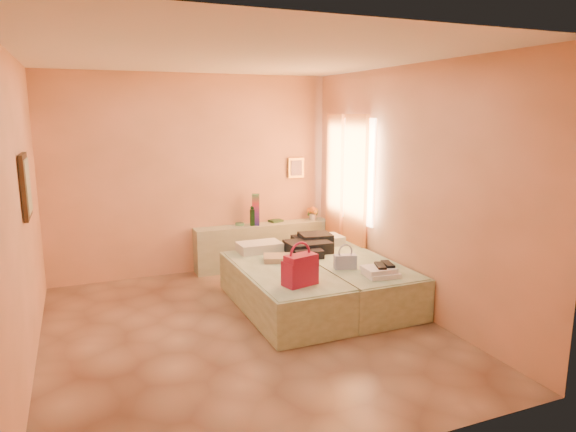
# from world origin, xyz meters

# --- Properties ---
(ground) EXTENTS (4.50, 4.50, 0.00)m
(ground) POSITION_xyz_m (0.00, 0.00, 0.00)
(ground) COLOR #A38162
(ground) RESTS_ON ground
(room_walls) EXTENTS (4.02, 4.51, 2.81)m
(room_walls) POSITION_xyz_m (0.21, 0.57, 1.79)
(room_walls) COLOR #FDB287
(room_walls) RESTS_ON ground
(headboard_ledge) EXTENTS (2.05, 0.30, 0.65)m
(headboard_ledge) POSITION_xyz_m (0.98, 2.10, 0.33)
(headboard_ledge) COLOR #B2BA98
(headboard_ledge) RESTS_ON ground
(bed_left) EXTENTS (0.92, 2.01, 0.50)m
(bed_left) POSITION_xyz_m (0.60, 0.40, 0.25)
(bed_left) COLOR beige
(bed_left) RESTS_ON ground
(bed_right) EXTENTS (0.92, 2.01, 0.50)m
(bed_right) POSITION_xyz_m (1.50, 0.40, 0.25)
(bed_right) COLOR beige
(bed_right) RESTS_ON ground
(water_bottle) EXTENTS (0.10, 0.10, 0.28)m
(water_bottle) POSITION_xyz_m (0.80, 2.06, 0.79)
(water_bottle) COLOR #14391D
(water_bottle) RESTS_ON headboard_ledge
(rainbow_box) EXTENTS (0.13, 0.13, 0.46)m
(rainbow_box) POSITION_xyz_m (0.85, 2.08, 0.88)
(rainbow_box) COLOR #A41438
(rainbow_box) RESTS_ON headboard_ledge
(small_dish) EXTENTS (0.17, 0.17, 0.03)m
(small_dish) POSITION_xyz_m (0.63, 2.16, 0.67)
(small_dish) COLOR #50946D
(small_dish) RESTS_ON headboard_ledge
(green_book) EXTENTS (0.23, 0.20, 0.03)m
(green_book) POSITION_xyz_m (1.21, 2.18, 0.67)
(green_book) COLOR #284B2A
(green_book) RESTS_ON headboard_ledge
(flower_vase) EXTENTS (0.20, 0.20, 0.25)m
(flower_vase) POSITION_xyz_m (1.78, 2.09, 0.77)
(flower_vase) COLOR beige
(flower_vase) RESTS_ON headboard_ledge
(magenta_handbag) EXTENTS (0.39, 0.28, 0.33)m
(magenta_handbag) POSITION_xyz_m (0.56, -0.20, 0.67)
(magenta_handbag) COLOR #A41438
(magenta_handbag) RESTS_ON bed_left
(khaki_garment) EXTENTS (0.44, 0.40, 0.06)m
(khaki_garment) POSITION_xyz_m (0.68, 0.71, 0.53)
(khaki_garment) COLOR tan
(khaki_garment) RESTS_ON bed_left
(clothes_pile) EXTENTS (0.63, 0.63, 0.18)m
(clothes_pile) POSITION_xyz_m (1.22, 0.94, 0.59)
(clothes_pile) COLOR black
(clothes_pile) RESTS_ON bed_right
(blue_handbag) EXTENTS (0.27, 0.17, 0.16)m
(blue_handbag) POSITION_xyz_m (1.27, 0.12, 0.58)
(blue_handbag) COLOR #3E5995
(blue_handbag) RESTS_ON bed_right
(towel_stack) EXTENTS (0.38, 0.33, 0.10)m
(towel_stack) POSITION_xyz_m (1.50, -0.28, 0.55)
(towel_stack) COLOR white
(towel_stack) RESTS_ON bed_right
(sandal_pair) EXTENTS (0.25, 0.29, 0.03)m
(sandal_pair) POSITION_xyz_m (1.56, -0.25, 0.61)
(sandal_pair) COLOR black
(sandal_pair) RESTS_ON towel_stack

